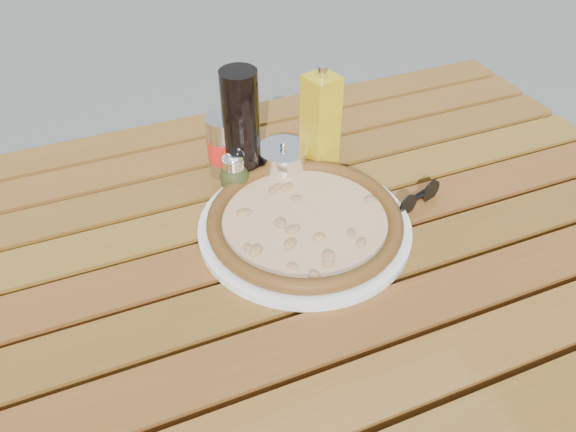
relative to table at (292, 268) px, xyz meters
name	(u,v)px	position (x,y,z in m)	size (l,w,h in m)	color
table	(292,268)	(0.00, 0.00, 0.00)	(1.40, 0.90, 0.75)	#34180B
plate	(305,227)	(0.03, 0.01, 0.08)	(0.36, 0.36, 0.01)	white
pizza	(305,220)	(0.03, 0.01, 0.10)	(0.41, 0.41, 0.03)	#FFE5B6
pepper_shaker	(238,163)	(-0.03, 0.19, 0.11)	(0.06, 0.06, 0.08)	#A82413
oregano_shaker	(234,174)	(-0.05, 0.16, 0.11)	(0.06, 0.06, 0.08)	#393F19
dark_bottle	(241,128)	(-0.02, 0.19, 0.19)	(0.07, 0.07, 0.22)	black
soda_can	(225,146)	(-0.05, 0.22, 0.13)	(0.08, 0.08, 0.12)	silver
olive_oil_cruet	(320,123)	(0.13, 0.17, 0.17)	(0.07, 0.07, 0.21)	gold
parmesan_tin	(283,161)	(0.05, 0.17, 0.11)	(0.10, 0.10, 0.07)	white
sunglasses	(418,199)	(0.24, -0.01, 0.09)	(0.11, 0.06, 0.04)	black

